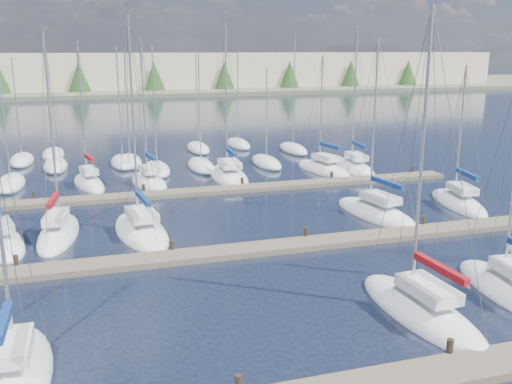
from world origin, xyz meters
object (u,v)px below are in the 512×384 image
object	(u,v)px
sailboat_l	(376,213)
sailboat_d	(421,311)
sailboat_j	(141,231)
sailboat_q	(323,169)
sailboat_n	(89,183)
sailboat_e	(511,291)
sailboat_r	(354,168)
sailboat_i	(59,233)
sailboat_o	(149,182)
sailboat_h	(0,243)
sailboat_p	(229,176)
sailboat_c	(14,373)
sailboat_m	(458,203)

from	to	relation	value
sailboat_l	sailboat_d	size ratio (longest dim) A/B	0.93
sailboat_j	sailboat_q	xyz separation A→B (m)	(18.28, 13.82, -0.01)
sailboat_d	sailboat_n	size ratio (longest dim) A/B	1.08
sailboat_d	sailboat_q	size ratio (longest dim) A/B	1.21
sailboat_l	sailboat_d	distance (m)	15.06
sailboat_e	sailboat_r	xyz separation A→B (m)	(5.83, 27.74, 0.00)
sailboat_e	sailboat_r	world-z (taller)	sailboat_r
sailboat_l	sailboat_r	bearing A→B (deg)	60.82
sailboat_i	sailboat_o	xyz separation A→B (m)	(6.92, 12.25, -0.00)
sailboat_h	sailboat_p	xyz separation A→B (m)	(17.18, 13.61, 0.00)
sailboat_l	sailboat_c	size ratio (longest dim) A/B	1.08
sailboat_l	sailboat_p	distance (m)	15.86
sailboat_h	sailboat_d	size ratio (longest dim) A/B	0.86
sailboat_n	sailboat_c	xyz separation A→B (m)	(-3.11, -29.01, -0.02)
sailboat_d	sailboat_q	xyz separation A→B (m)	(7.98, 28.58, -0.01)
sailboat_h	sailboat_d	distance (m)	23.59
sailboat_e	sailboat_o	xyz separation A→B (m)	(-13.45, 27.35, 0.01)
sailboat_h	sailboat_r	size ratio (longest dim) A/B	0.84
sailboat_l	sailboat_o	world-z (taller)	sailboat_o
sailboat_h	sailboat_r	world-z (taller)	sailboat_r
sailboat_r	sailboat_p	distance (m)	12.24
sailboat_j	sailboat_q	distance (m)	22.91
sailboat_e	sailboat_r	bearing A→B (deg)	83.57
sailboat_i	sailboat_q	world-z (taller)	sailboat_i
sailboat_r	sailboat_p	world-z (taller)	sailboat_p
sailboat_d	sailboat_r	world-z (taller)	sailboat_r
sailboat_r	sailboat_l	bearing A→B (deg)	-105.01
sailboat_e	sailboat_c	world-z (taller)	sailboat_e
sailboat_j	sailboat_e	world-z (taller)	sailboat_j
sailboat_m	sailboat_c	bearing A→B (deg)	-142.66
sailboat_l	sailboat_o	size ratio (longest dim) A/B	0.99
sailboat_m	sailboat_o	world-z (taller)	sailboat_o
sailboat_p	sailboat_o	bearing A→B (deg)	-172.97
sailboat_r	sailboat_j	bearing A→B (deg)	-141.41
sailboat_j	sailboat_n	bearing A→B (deg)	94.99
sailboat_m	sailboat_h	world-z (taller)	sailboat_h
sailboat_j	sailboat_r	xyz separation A→B (m)	(21.34, 13.55, 0.01)
sailboat_m	sailboat_q	distance (m)	14.71
sailboat_i	sailboat_n	distance (m)	13.42
sailboat_l	sailboat_m	xyz separation A→B (m)	(7.06, 0.59, 0.00)
sailboat_p	sailboat_m	bearing A→B (deg)	-41.91
sailboat_l	sailboat_n	bearing A→B (deg)	133.29
sailboat_o	sailboat_c	distance (m)	29.11
sailboat_j	sailboat_r	world-z (taller)	sailboat_r
sailboat_j	sailboat_r	bearing A→B (deg)	26.20
sailboat_h	sailboat_d	world-z (taller)	sailboat_d
sailboat_j	sailboat_o	size ratio (longest dim) A/B	1.08
sailboat_i	sailboat_r	distance (m)	29.10
sailboat_d	sailboat_r	xyz separation A→B (m)	(11.04, 28.32, 0.00)
sailboat_q	sailboat_o	distance (m)	16.24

